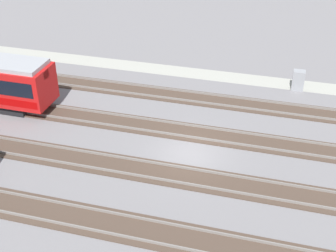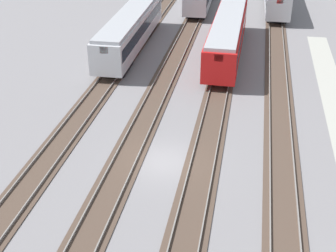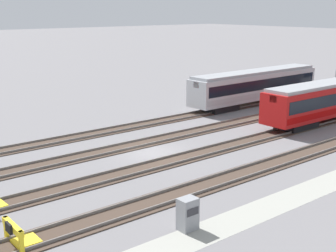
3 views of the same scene
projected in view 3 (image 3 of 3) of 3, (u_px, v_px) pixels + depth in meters
name	position (u px, v px, depth m)	size (l,w,h in m)	color
ground_plane	(153.00, 153.00, 34.24)	(400.00, 400.00, 0.00)	slate
service_walkway	(281.00, 202.00, 25.58)	(54.00, 2.00, 0.01)	#9E9E93
rail_track_nearest	(224.00, 179.00, 28.82)	(90.00, 2.23, 0.21)	#47382D
rail_track_near_inner	(174.00, 160.00, 32.43)	(90.00, 2.24, 0.21)	#47382D
rail_track_middle	(134.00, 145.00, 36.04)	(90.00, 2.24, 0.21)	#47382D
rail_track_far_inner	(102.00, 132.00, 39.65)	(90.00, 2.23, 0.21)	#47382D
subway_car_front_row_leftmost	(334.00, 98.00, 44.00)	(18.02, 2.95, 3.70)	#B71414
subway_car_front_row_centre	(256.00, 86.00, 51.16)	(18.04, 3.09, 3.70)	#B7BABF
bumper_stop_nearest_track	(19.00, 235.00, 20.74)	(1.35, 2.00, 1.22)	yellow
electrical_cabinet	(188.00, 214.00, 22.21)	(0.90, 0.73, 1.60)	gray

